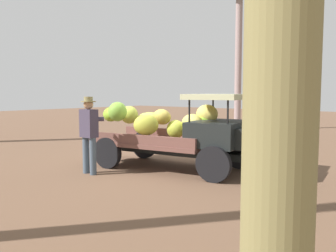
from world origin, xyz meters
name	(u,v)px	position (x,y,z in m)	size (l,w,h in m)	color
ground_plane	(168,165)	(0.00, 0.00, 0.00)	(60.00, 60.00, 0.00)	brown
truck	(187,132)	(0.73, -0.18, 0.92)	(4.62, 2.33, 1.82)	black
farmer	(89,130)	(-0.72, -1.94, 1.00)	(0.53, 0.46, 1.76)	#485969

